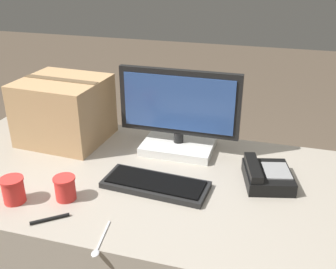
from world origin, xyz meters
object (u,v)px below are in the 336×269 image
Objects in this scene: spoon at (99,244)px; paper_cup_right at (65,188)px; desk_phone at (266,176)px; pen_marker at (50,219)px; monitor at (179,119)px; keyboard at (156,184)px; cardboard_box at (64,110)px; paper_cup_left at (13,190)px.

paper_cup_right is at bearing -138.81° from spoon.
desk_phone is 2.26× the size of pen_marker.
monitor is 5.99× the size of paper_cup_right.
keyboard is at bearing 161.27° from spoon.
keyboard is 0.63m from cardboard_box.
paper_cup_left reaches higher than paper_cup_right.
cardboard_box reaches higher than keyboard.
pen_marker is at bearing -114.41° from spoon.
cardboard_box is at bearing -175.99° from monitor.
pen_marker is at bearing -160.76° from desk_phone.
pen_marker is at bearing -66.00° from cardboard_box.
cardboard_box is (-0.54, 0.29, 0.13)m from keyboard.
paper_cup_left is (-0.47, -0.56, -0.10)m from monitor.
paper_cup_left reaches higher than desk_phone.
keyboard is at bearing -90.60° from monitor.
cardboard_box is (-0.47, 0.65, 0.15)m from spoon.
pen_marker is at bearing -85.12° from paper_cup_right.
paper_cup_left is 0.42m from spoon.
keyboard is 0.43m from desk_phone.
spoon is at bearing 124.74° from pen_marker.
paper_cup_right reaches higher than pen_marker.
desk_phone is 0.70m from spoon.
paper_cup_right is 0.53m from cardboard_box.
monitor is 2.18× the size of desk_phone.
monitor is 5.58× the size of paper_cup_left.
cardboard_box reaches higher than paper_cup_left.
monitor reaches higher than spoon.
desk_phone is 0.77m from paper_cup_right.
spoon is at bearing -146.72° from desk_phone.
spoon is (-0.07, -0.36, -0.01)m from keyboard.
paper_cup_right is (0.17, 0.07, -0.00)m from paper_cup_left.
keyboard is 0.52m from paper_cup_left.
desk_phone is at bearing 23.90° from paper_cup_left.
desk_phone is (0.41, 0.15, 0.02)m from keyboard.
desk_phone is at bearing 129.21° from spoon.
desk_phone is at bearing -23.97° from monitor.
keyboard is 0.41m from pen_marker.
spoon is at bearing -96.72° from keyboard.
paper_cup_left is 0.20m from pen_marker.
pen_marker is at bearing -114.43° from monitor.
monitor reaches higher than pen_marker.
cardboard_box is at bearing 98.76° from paper_cup_left.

